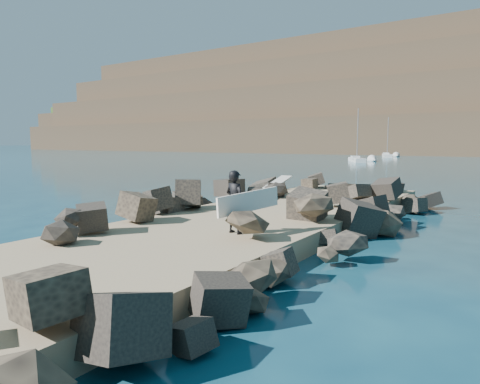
% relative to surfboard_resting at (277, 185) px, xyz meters
% --- Properties ---
extents(ground, '(800.00, 800.00, 0.00)m').
position_rel_surfboard_resting_xyz_m(ground, '(2.31, -5.67, -1.04)').
color(ground, '#0F384C').
rests_on(ground, ground).
extents(jetty, '(6.00, 26.00, 0.60)m').
position_rel_surfboard_resting_xyz_m(jetty, '(2.31, -7.67, -0.74)').
color(jetty, '#8C7759').
rests_on(jetty, ground).
extents(riprap_left, '(2.60, 22.00, 1.00)m').
position_rel_surfboard_resting_xyz_m(riprap_left, '(-0.59, -7.17, -0.54)').
color(riprap_left, black).
rests_on(riprap_left, ground).
extents(riprap_right, '(2.60, 22.00, 1.00)m').
position_rel_surfboard_resting_xyz_m(riprap_right, '(5.21, -7.17, -0.54)').
color(riprap_right, black).
rests_on(riprap_right, ground).
extents(surfboard_resting, '(0.70, 2.36, 0.08)m').
position_rel_surfboard_resting_xyz_m(surfboard_resting, '(0.00, 0.00, 0.00)').
color(surfboard_resting, beige).
rests_on(surfboard_resting, riprap_left).
extents(surfer_with_board, '(1.12, 2.13, 1.77)m').
position_rel_surfboard_resting_xyz_m(surfer_with_board, '(3.52, -8.61, 0.45)').
color(surfer_with_board, black).
rests_on(surfer_with_board, jetty).
extents(sailboat_e, '(3.78, 7.10, 8.44)m').
position_rel_surfboard_resting_xyz_m(sailboat_e, '(-14.51, 73.20, -0.69)').
color(sailboat_e, silver).
rests_on(sailboat_e, ground).
extents(sailboat_a, '(4.84, 7.01, 8.61)m').
position_rel_surfboard_resting_xyz_m(sailboat_a, '(-12.62, 48.71, -0.69)').
color(sailboat_a, silver).
rests_on(sailboat_a, ground).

